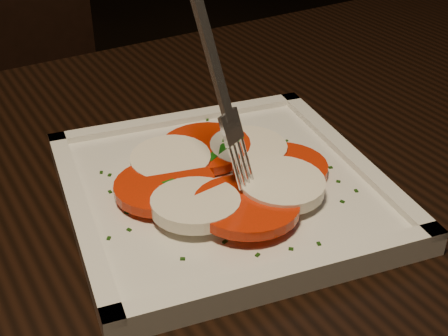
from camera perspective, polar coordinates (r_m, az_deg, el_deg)
The scene contains 4 objects.
table at distance 0.57m, azimuth 2.63°, elevation -12.38°, with size 1.25×0.87×0.75m.
plate at distance 0.52m, azimuth -0.00°, elevation -2.10°, with size 0.25×0.25×0.01m, color white.
caprese_salad at distance 0.51m, azimuth -0.02°, elevation -0.61°, with size 0.20×0.21×0.02m.
fork at distance 0.45m, azimuth -1.78°, elevation 9.76°, with size 0.03×0.06×0.19m, color white, non-canonical shape.
Camera 1 is at (-0.47, -0.60, 1.05)m, focal length 50.00 mm.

